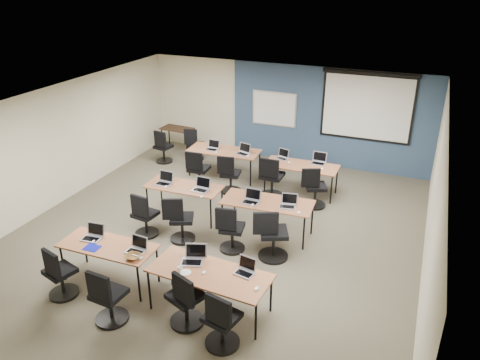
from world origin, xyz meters
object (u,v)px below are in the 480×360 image
at_px(task_chair_11, 314,190).
at_px(task_chair_7, 272,238).
at_px(training_table_mid_left, 184,188).
at_px(spare_chair_b, 163,149).
at_px(laptop_0, 93,235).
at_px(laptop_6, 251,199).
at_px(training_table_back_right, 301,167).
at_px(laptop_1, 137,248).
at_px(training_table_front_left, 108,248).
at_px(whiteboard, 274,109).
at_px(utility_table, 177,131).
at_px(task_chair_1, 107,301).
at_px(laptop_10, 283,156).
at_px(task_chair_10, 271,181).
at_px(laptop_8, 213,147).
at_px(task_chair_4, 144,218).
at_px(laptop_7, 288,203).
at_px(laptop_2, 194,258).
at_px(laptop_9, 244,151).
at_px(laptop_3, 245,269).
at_px(laptop_4, 164,181).
at_px(spare_chair_a, 194,147).
at_px(training_table_mid_right, 267,204).
at_px(task_chair_6, 231,232).
at_px(training_table_back_left, 224,152).
at_px(laptop_5, 201,187).
at_px(task_chair_0, 59,277).
at_px(task_chair_5, 180,223).
at_px(task_chair_9, 229,177).
at_px(task_chair_2, 186,303).
at_px(task_chair_8, 198,173).
at_px(training_table_front_right, 209,274).
at_px(projector_screen, 367,103).

bearing_deg(task_chair_11, task_chair_7, -119.18).
height_order(training_table_mid_left, spare_chair_b, spare_chair_b).
relative_size(laptop_0, laptop_6, 0.98).
xyz_separation_m(training_table_back_right, laptop_1, (-1.53, -4.64, 0.11)).
bearing_deg(training_table_front_left, whiteboard, 82.53).
distance_m(training_table_front_left, utility_table, 6.31).
relative_size(task_chair_1, laptop_10, 3.33).
relative_size(task_chair_10, utility_table, 1.12).
xyz_separation_m(laptop_8, spare_chair_b, (-1.68, 0.27, -0.40)).
bearing_deg(task_chair_4, laptop_8, 97.74).
bearing_deg(task_chair_10, laptop_7, -61.49).
distance_m(task_chair_1, laptop_2, 1.46).
relative_size(laptop_6, laptop_9, 1.00).
height_order(laptop_3, task_chair_4, task_chair_4).
bearing_deg(task_chair_11, laptop_6, -142.52).
distance_m(laptop_4, laptop_8, 2.31).
height_order(laptop_10, spare_chair_a, laptop_10).
bearing_deg(training_table_mid_right, task_chair_6, -119.27).
relative_size(laptop_7, task_chair_11, 0.32).
bearing_deg(training_table_front_left, spare_chair_a, 101.70).
bearing_deg(training_table_back_right, laptop_0, -118.84).
xyz_separation_m(laptop_2, laptop_6, (0.11, 2.30, -0.00)).
height_order(training_table_mid_left, laptop_4, laptop_4).
distance_m(training_table_front_left, spare_chair_a, 5.77).
xyz_separation_m(training_table_back_left, laptop_0, (-0.35, -4.80, 0.11)).
bearing_deg(laptop_5, spare_chair_a, 122.57).
xyz_separation_m(whiteboard, laptop_5, (-0.24, -4.07, -0.66)).
relative_size(laptop_8, laptop_10, 1.05).
distance_m(whiteboard, task_chair_11, 3.31).
relative_size(training_table_mid_right, laptop_8, 5.85).
xyz_separation_m(task_chair_0, task_chair_5, (0.97, 2.31, 0.01)).
bearing_deg(task_chair_1, laptop_10, 85.32).
relative_size(laptop_1, task_chair_9, 0.32).
distance_m(training_table_mid_left, task_chair_2, 3.52).
relative_size(training_table_back_left, task_chair_8, 1.83).
xyz_separation_m(laptop_0, task_chair_8, (0.05, 3.87, -0.37)).
height_order(training_table_front_left, task_chair_10, task_chair_10).
bearing_deg(laptop_7, training_table_front_right, -112.63).
relative_size(laptop_3, laptop_4, 0.87).
bearing_deg(task_chair_8, projector_screen, 33.09).
distance_m(training_table_front_right, task_chair_9, 4.34).
xyz_separation_m(laptop_4, laptop_8, (0.07, 2.30, -0.00)).
distance_m(projector_screen, laptop_3, 6.58).
relative_size(training_table_mid_right, utility_table, 1.97).
distance_m(laptop_3, task_chair_6, 1.80).
bearing_deg(laptop_1, laptop_0, -179.64).
xyz_separation_m(whiteboard, task_chair_6, (0.81, -4.95, -1.05)).
bearing_deg(training_table_back_right, task_chair_8, -164.02).
height_order(training_table_back_right, task_chair_5, task_chair_5).
distance_m(training_table_front_left, task_chair_2, 1.84).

